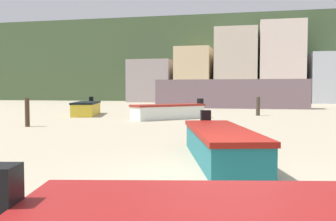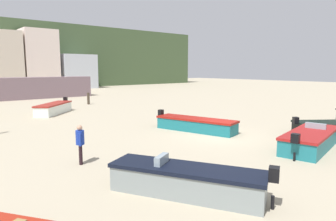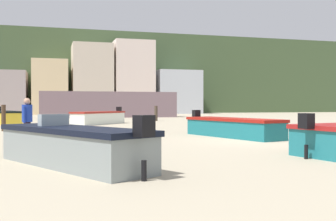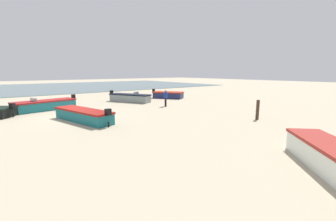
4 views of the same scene
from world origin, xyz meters
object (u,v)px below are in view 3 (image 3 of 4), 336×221
object	(u,v)px
boat_teal_5	(232,127)
mooring_post_mid_beach	(156,113)
beach_walker_foreground	(27,118)
boat_grey_7	(72,146)
boat_white_2	(99,118)
boat_yellow_4	(5,117)
mooring_post_near_water	(4,118)

from	to	relation	value
boat_teal_5	mooring_post_mid_beach	bearing A→B (deg)	-108.57
boat_teal_5	beach_walker_foreground	size ratio (longest dim) A/B	3.40
boat_grey_7	boat_white_2	bearing A→B (deg)	53.92
boat_grey_7	mooring_post_mid_beach	bearing A→B (deg)	43.49
boat_yellow_4	mooring_post_mid_beach	distance (m)	12.00
boat_white_2	beach_walker_foreground	bearing A→B (deg)	119.22
beach_walker_foreground	boat_yellow_4	bearing A→B (deg)	-150.17
boat_teal_5	beach_walker_foreground	distance (m)	8.48
boat_grey_7	boat_yellow_4	bearing A→B (deg)	71.38
boat_white_2	beach_walker_foreground	size ratio (longest dim) A/B	2.64
boat_grey_7	mooring_post_mid_beach	size ratio (longest dim) A/B	3.78
boat_yellow_4	beach_walker_foreground	distance (m)	17.35
mooring_post_near_water	beach_walker_foreground	world-z (taller)	beach_walker_foreground
boat_teal_5	mooring_post_mid_beach	distance (m)	17.67
boat_teal_5	boat_grey_7	xyz separation A→B (m)	(-7.07, -6.68, 0.04)
boat_grey_7	beach_walker_foreground	size ratio (longest dim) A/B	3.00
beach_walker_foreground	boat_teal_5	bearing A→B (deg)	123.24
beach_walker_foreground	boat_grey_7	bearing A→B (deg)	35.55
boat_white_2	boat_grey_7	world-z (taller)	boat_white_2
boat_yellow_4	boat_grey_7	distance (m)	22.47
boat_grey_7	beach_walker_foreground	distance (m)	5.17
boat_yellow_4	beach_walker_foreground	bearing A→B (deg)	81.93
mooring_post_near_water	boat_grey_7	bearing A→B (deg)	-78.15
boat_yellow_4	mooring_post_mid_beach	world-z (taller)	mooring_post_mid_beach
boat_white_2	boat_grey_7	xyz separation A→B (m)	(-2.81, -19.73, -0.00)
mooring_post_near_water	beach_walker_foreground	size ratio (longest dim) A/B	0.86
boat_white_2	beach_walker_foreground	world-z (taller)	beach_walker_foreground
boat_yellow_4	mooring_post_near_water	world-z (taller)	mooring_post_near_water
mooring_post_near_water	mooring_post_mid_beach	bearing A→B (deg)	44.15
mooring_post_mid_beach	boat_grey_7	bearing A→B (deg)	-108.54
boat_grey_7	mooring_post_mid_beach	world-z (taller)	mooring_post_mid_beach
boat_grey_7	mooring_post_mid_beach	distance (m)	25.65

